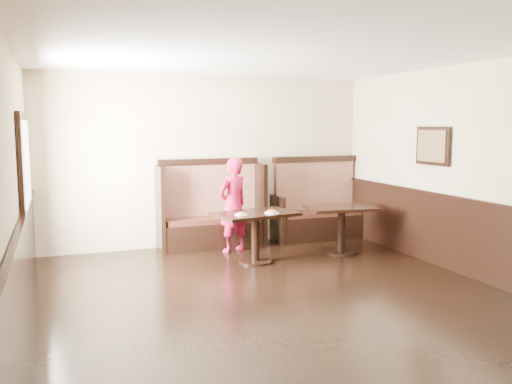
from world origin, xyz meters
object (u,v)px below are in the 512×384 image
child (233,205)px  table_main (255,224)px  booth_neighbor (317,211)px  table_neighbor (342,218)px  booth_main (211,215)px

child → table_main: bearing=72.9°
booth_neighbor → child: (-1.71, -0.44, 0.27)m
table_main → table_neighbor: (1.46, 0.08, -0.01)m
table_main → table_neighbor: 1.46m
booth_neighbor → table_neighbor: 1.16m
booth_main → table_neighbor: size_ratio=1.52×
table_neighbor → child: size_ratio=0.77×
booth_neighbor → booth_main: bearing=179.9°
booth_main → booth_neighbor: 1.95m
booth_neighbor → table_neighbor: (-0.16, -1.14, 0.07)m
child → booth_neighbor: bearing=170.9°
booth_main → child: size_ratio=1.17×
table_main → table_neighbor: table_neighbor is taller
booth_main → table_neighbor: 2.13m
booth_neighbor → table_main: size_ratio=1.30×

